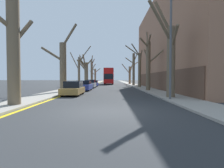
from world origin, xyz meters
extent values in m
plane|color=#2B2D30|center=(0.00, 0.00, 0.00)|extent=(300.00, 300.00, 0.00)
cube|color=gray|center=(-5.65, 50.00, 0.06)|extent=(2.52, 120.00, 0.12)
cube|color=gray|center=(5.65, 50.00, 0.06)|extent=(2.52, 120.00, 0.12)
cube|color=#93664C|center=(11.91, 18.27, 6.90)|extent=(10.00, 30.41, 13.79)
cube|color=brown|center=(6.89, 18.27, 1.25)|extent=(0.12, 29.80, 2.50)
cube|color=yellow|center=(-4.21, 50.00, 0.00)|extent=(0.24, 120.00, 0.01)
cylinder|color=brown|center=(-5.23, 1.55, 3.30)|extent=(0.71, 0.71, 6.59)
cylinder|color=brown|center=(-4.93, 2.06, 4.46)|extent=(0.92, 1.31, 1.72)
cylinder|color=brown|center=(-5.15, 11.49, 2.85)|extent=(0.76, 0.76, 5.71)
cylinder|color=brown|center=(-5.37, 12.36, 4.54)|extent=(0.74, 1.98, 1.95)
cylinder|color=brown|center=(-6.34, 11.41, 4.40)|extent=(2.54, 0.44, 1.72)
cylinder|color=brown|center=(-4.36, 11.44, 6.58)|extent=(1.81, 0.39, 2.61)
cylinder|color=brown|center=(-5.21, 21.49, 2.39)|extent=(0.41, 0.41, 4.79)
cylinder|color=brown|center=(-5.20, 22.34, 4.68)|extent=(0.18, 1.81, 2.11)
cylinder|color=brown|center=(-4.10, 20.78, 5.71)|extent=(2.37, 1.60, 2.51)
cylinder|color=brown|center=(-5.31, 22.42, 4.45)|extent=(0.35, 2.00, 3.03)
cylinder|color=brown|center=(-5.96, 21.50, 4.58)|extent=(1.63, 0.17, 3.12)
cylinder|color=brown|center=(-4.69, 20.82, 4.74)|extent=(1.20, 1.50, 1.33)
cylinder|color=brown|center=(-5.34, 30.89, 2.61)|extent=(0.85, 0.85, 5.22)
cylinder|color=brown|center=(-6.03, 29.88, 4.82)|extent=(1.73, 2.34, 2.30)
cylinder|color=brown|center=(-6.38, 30.94, 4.57)|extent=(2.32, 0.41, 2.72)
cylinder|color=brown|center=(-5.99, 29.70, 5.16)|extent=(1.64, 2.67, 2.08)
cylinder|color=brown|center=(-4.78, 31.82, 5.37)|extent=(1.48, 2.17, 1.93)
cylinder|color=brown|center=(-5.57, 30.07, 5.12)|extent=(0.82, 1.97, 3.51)
cylinder|color=brown|center=(-5.24, 40.70, 3.20)|extent=(0.64, 0.64, 6.39)
cylinder|color=brown|center=(-4.88, 40.89, 6.32)|extent=(1.01, 0.66, 1.74)
cylinder|color=brown|center=(-5.07, 40.03, 6.90)|extent=(0.61, 1.57, 2.10)
cylinder|color=brown|center=(-4.85, 41.87, 4.89)|extent=(1.03, 2.54, 2.03)
cylinder|color=brown|center=(-5.13, 49.81, 2.42)|extent=(0.59, 0.59, 4.84)
cylinder|color=brown|center=(-4.27, 49.19, 4.24)|extent=(1.91, 1.46, 1.42)
cylinder|color=brown|center=(-5.82, 50.16, 4.70)|extent=(1.61, 0.95, 1.68)
cylinder|color=brown|center=(-6.16, 50.65, 3.51)|extent=(2.27, 1.91, 1.78)
cylinder|color=brown|center=(5.29, 5.65, 2.91)|extent=(0.67, 0.67, 5.82)
cylinder|color=brown|center=(5.30, 4.96, 4.83)|extent=(0.25, 1.56, 1.63)
cylinder|color=brown|center=(4.63, 5.63, 6.50)|extent=(1.53, 0.29, 2.63)
cylinder|color=brown|center=(4.22, 4.86, 5.93)|extent=(2.42, 1.88, 2.79)
cylinder|color=brown|center=(5.14, 13.83, 3.16)|extent=(0.55, 0.55, 6.32)
cylinder|color=brown|center=(5.17, 14.51, 6.45)|extent=(0.25, 1.55, 2.93)
cylinder|color=brown|center=(5.02, 14.49, 4.68)|extent=(0.46, 1.52, 1.76)
cylinder|color=brown|center=(4.53, 13.33, 6.08)|extent=(1.42, 1.20, 1.16)
cylinder|color=brown|center=(5.09, 13.04, 6.37)|extent=(0.28, 1.67, 1.07)
cylinder|color=brown|center=(6.23, 13.54, 4.57)|extent=(2.36, 0.79, 2.09)
cylinder|color=brown|center=(5.36, 22.32, 3.05)|extent=(0.55, 0.55, 6.10)
cylinder|color=brown|center=(5.44, 21.59, 5.26)|extent=(0.37, 1.63, 2.44)
cylinder|color=brown|center=(4.60, 21.87, 6.61)|extent=(1.74, 1.14, 2.03)
cylinder|color=brown|center=(4.14, 22.79, 6.62)|extent=(2.62, 1.18, 2.15)
cylinder|color=brown|center=(5.40, 31.14, 3.67)|extent=(0.55, 0.55, 7.34)
cylinder|color=brown|center=(5.60, 31.87, 5.73)|extent=(0.62, 1.63, 1.50)
cylinder|color=brown|center=(5.85, 31.46, 6.36)|extent=(1.15, 0.89, 2.08)
cylinder|color=brown|center=(4.47, 31.06, 5.66)|extent=(1.99, 0.36, 1.44)
cylinder|color=brown|center=(5.36, 39.33, 2.44)|extent=(0.60, 0.60, 4.87)
cylinder|color=brown|center=(4.29, 39.30, 4.26)|extent=(2.32, 0.27, 2.77)
cylinder|color=brown|center=(6.56, 39.12, 5.35)|extent=(2.55, 0.63, 1.97)
cylinder|color=brown|center=(5.75, 38.40, 4.60)|extent=(1.03, 2.10, 3.29)
cube|color=red|center=(-0.39, 41.05, 1.63)|extent=(2.56, 10.73, 2.55)
cube|color=red|center=(-0.39, 41.05, 3.56)|extent=(2.51, 10.52, 1.32)
cube|color=#A91111|center=(-0.39, 41.05, 4.29)|extent=(2.51, 10.52, 0.12)
cube|color=black|center=(-0.39, 41.05, 2.12)|extent=(2.59, 9.45, 1.33)
cube|color=black|center=(-0.39, 41.05, 3.63)|extent=(2.59, 9.45, 1.01)
cube|color=black|center=(-0.39, 35.70, 2.12)|extent=(2.31, 0.06, 1.39)
cylinder|color=black|center=(-1.51, 37.83, 0.49)|extent=(0.30, 0.98, 0.98)
cylinder|color=black|center=(0.72, 37.83, 0.49)|extent=(0.30, 0.98, 0.98)
cylinder|color=black|center=(-1.51, 44.05, 0.49)|extent=(0.30, 0.98, 0.98)
cylinder|color=black|center=(0.72, 44.05, 0.49)|extent=(0.30, 0.98, 0.98)
cube|color=olive|center=(-3.30, 8.30, 0.46)|extent=(1.71, 3.95, 0.55)
cube|color=black|center=(-3.30, 8.54, 1.05)|extent=(1.51, 2.05, 0.64)
cylinder|color=black|center=(-4.04, 7.11, 0.31)|extent=(0.20, 0.61, 0.61)
cylinder|color=black|center=(-2.55, 7.11, 0.31)|extent=(0.20, 0.61, 0.61)
cylinder|color=black|center=(-4.04, 9.48, 0.31)|extent=(0.20, 0.61, 0.61)
cylinder|color=black|center=(-2.55, 9.48, 0.31)|extent=(0.20, 0.61, 0.61)
cube|color=navy|center=(-3.30, 14.71, 0.50)|extent=(1.89, 4.30, 0.65)
cube|color=black|center=(-3.30, 14.97, 1.08)|extent=(1.66, 2.24, 0.51)
cylinder|color=black|center=(-4.13, 13.42, 0.33)|extent=(0.20, 0.65, 0.65)
cylinder|color=black|center=(-2.46, 13.42, 0.33)|extent=(0.20, 0.65, 0.65)
cylinder|color=black|center=(-4.13, 16.00, 0.33)|extent=(0.20, 0.65, 0.65)
cylinder|color=black|center=(-2.46, 16.00, 0.33)|extent=(0.20, 0.65, 0.65)
cube|color=#9EA3AD|center=(-3.30, 21.31, 0.52)|extent=(1.80, 4.20, 0.68)
cube|color=black|center=(-3.30, 21.56, 1.13)|extent=(1.59, 2.18, 0.55)
cylinder|color=black|center=(-4.09, 20.05, 0.33)|extent=(0.20, 0.66, 0.66)
cylinder|color=black|center=(-2.51, 20.05, 0.33)|extent=(0.20, 0.66, 0.66)
cylinder|color=black|center=(-4.09, 22.57, 0.33)|extent=(0.20, 0.66, 0.66)
cylinder|color=black|center=(-2.51, 22.57, 0.33)|extent=(0.20, 0.66, 0.66)
cube|color=navy|center=(-3.30, 26.69, 0.46)|extent=(1.80, 3.91, 0.55)
cube|color=black|center=(-3.30, 26.92, 0.98)|extent=(1.58, 2.03, 0.51)
cylinder|color=black|center=(-4.09, 25.51, 0.31)|extent=(0.20, 0.63, 0.63)
cylinder|color=black|center=(-2.51, 25.51, 0.31)|extent=(0.20, 0.63, 0.63)
cylinder|color=black|center=(-4.09, 27.86, 0.31)|extent=(0.20, 0.63, 0.63)
cylinder|color=black|center=(-2.51, 27.86, 0.31)|extent=(0.20, 0.63, 0.63)
cylinder|color=#4C4F54|center=(4.77, 4.20, 4.54)|extent=(0.16, 0.16, 9.09)
camera|label=1|loc=(0.48, -8.62, 1.64)|focal=28.00mm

